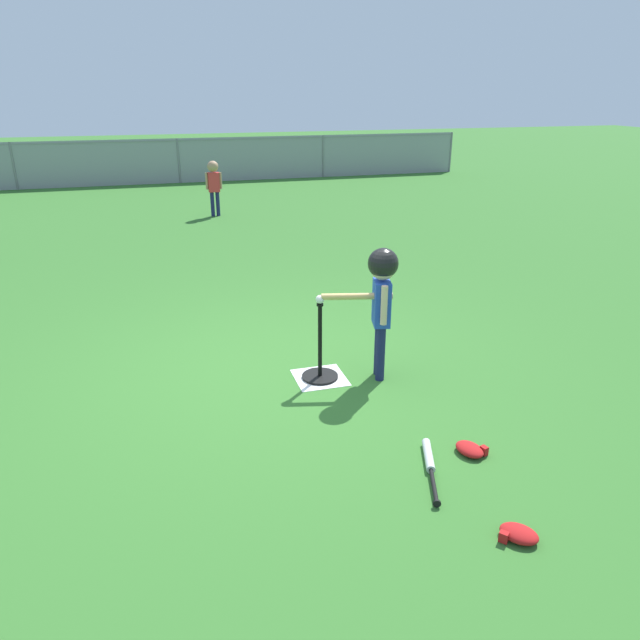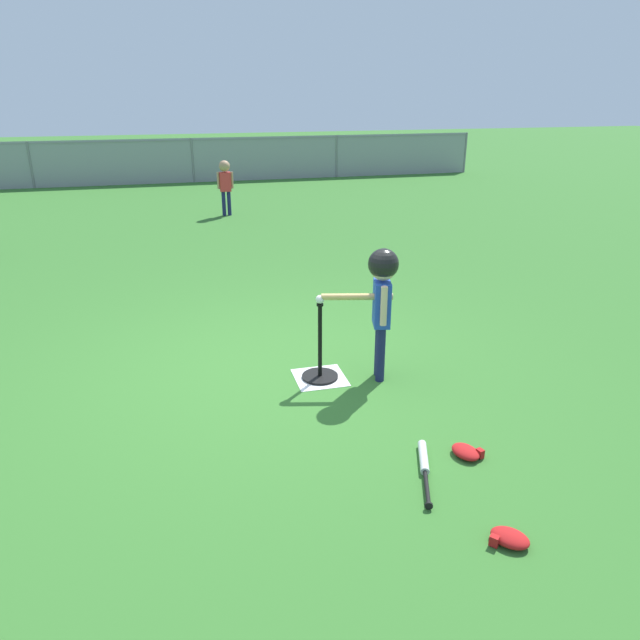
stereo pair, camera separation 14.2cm
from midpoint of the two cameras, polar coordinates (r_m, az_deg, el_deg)
name	(u,v)px [view 2 (the right image)]	position (r m, az deg, el deg)	size (l,w,h in m)	color
ground_plane	(272,370)	(5.42, -3.88, -4.80)	(60.00, 60.00, 0.00)	#336B28
home_plate	(320,377)	(5.26, 0.78, -5.54)	(0.44, 0.44, 0.01)	white
batting_tee	(320,366)	(5.21, 0.78, -4.48)	(0.32, 0.32, 0.70)	black
baseball_on_tee	(320,299)	(4.97, 0.82, 2.00)	(0.07, 0.07, 0.07)	white
batter_child	(381,288)	(4.98, 6.75, 3.07)	(0.63, 0.33, 1.17)	#191E4C
fielder_deep_left	(225,180)	(12.07, -8.77, 13.14)	(0.32, 0.21, 1.07)	#191E4C
spare_bat_silver	(424,463)	(4.18, 10.98, -13.40)	(0.29, 0.66, 0.06)	silver
glove_by_plate	(509,538)	(3.72, 18.86, -19.25)	(0.27, 0.27, 0.07)	#B21919
glove_near_bats	(466,452)	(4.35, 14.83, -12.17)	(0.22, 0.26, 0.07)	#B21919
outfield_fence	(193,159)	(16.70, -11.92, 14.94)	(16.06, 0.06, 1.15)	slate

